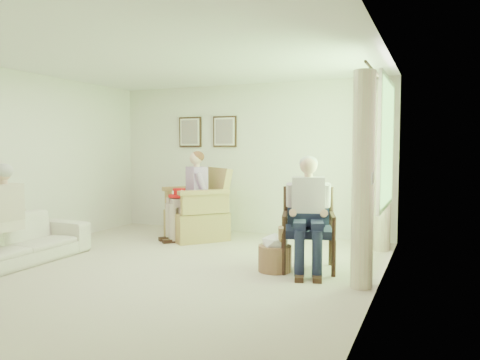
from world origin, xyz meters
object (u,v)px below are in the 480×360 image
at_px(wood_armchair, 310,226).
at_px(wicker_armchair, 197,216).
at_px(person_dark, 307,205).
at_px(sofa, 9,241).
at_px(hatbox, 275,252).
at_px(person_wicker, 193,188).
at_px(red_hat, 179,194).

bearing_deg(wood_armchair, wicker_armchair, 136.91).
bearing_deg(wood_armchair, person_dark, -105.56).
relative_size(wicker_armchair, sofa, 0.55).
height_order(wood_armchair, hatbox, wood_armchair).
xyz_separation_m(sofa, hatbox, (3.22, 1.04, -0.08)).
bearing_deg(hatbox, person_dark, 22.06).
bearing_deg(person_wicker, wicker_armchair, 130.77).
xyz_separation_m(wicker_armchair, red_hat, (-0.17, -0.29, 0.38)).
bearing_deg(wicker_armchair, hatbox, 2.58).
relative_size(wicker_armchair, wood_armchair, 1.20).
bearing_deg(person_wicker, sofa, -79.83).
distance_m(person_wicker, person_dark, 2.48).
xyz_separation_m(person_wicker, red_hat, (-0.17, -0.14, -0.08)).
bearing_deg(wood_armchair, person_wicker, 140.14).
distance_m(wood_armchair, person_wicker, 2.42).
xyz_separation_m(sofa, red_hat, (1.21, 2.20, 0.45)).
bearing_deg(wicker_armchair, person_wicker, -49.23).
bearing_deg(hatbox, wood_armchair, 40.79).
xyz_separation_m(sofa, person_dark, (3.57, 1.18, 0.50)).
height_order(sofa, red_hat, red_hat).
distance_m(wicker_armchair, person_dark, 2.59).
relative_size(sofa, red_hat, 6.09).
relative_size(person_wicker, red_hat, 4.09).
height_order(wood_armchair, red_hat, wood_armchair).
distance_m(wicker_armchair, red_hat, 0.51).
bearing_deg(person_dark, sofa, -177.24).
height_order(person_dark, red_hat, person_dark).
distance_m(sofa, red_hat, 2.55).
height_order(sofa, hatbox, sofa).
bearing_deg(hatbox, person_wicker, 144.87).
relative_size(wood_armchair, red_hat, 2.82).
bearing_deg(wicker_armchair, red_hat, -79.55).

